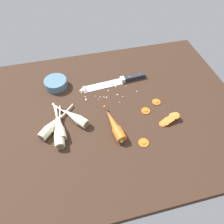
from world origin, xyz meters
The scene contains 14 objects.
ground_plane centered at (0.00, 0.00, -2.00)cm, with size 120.00×90.00×4.00cm, color #332116.
chefs_knife centered at (4.57, 17.33, 0.65)cm, with size 34.86×6.29×4.18cm.
whole_carrot centered at (-0.82, -9.95, 2.10)cm, with size 6.57×20.37×4.20cm.
parsnip_front centered at (-26.07, -3.58, 1.98)cm, with size 16.21×17.24×4.00cm.
parsnip_mid_left centered at (-23.25, -5.12, 1.98)cm, with size 4.97×18.76×4.00cm.
parsnip_mid_right centered at (-23.34, -4.29, 1.98)cm, with size 5.32×21.29×4.00cm.
parsnip_back centered at (-16.40, -1.29, 1.98)cm, with size 15.08×17.33×4.00cm.
parsnip_outer centered at (-23.75, -7.22, 1.98)cm, with size 4.02×22.62×4.00cm.
carrot_slice_stack centered at (22.87, -11.87, 1.24)cm, with size 9.59×4.87×3.52cm.
carrot_slice_stray_near centered at (8.77, -19.56, 0.36)cm, with size 4.19×4.19×0.70cm.
carrot_slice_stray_mid centered at (15.21, -3.91, 0.36)cm, with size 3.93×3.93×0.70cm.
carrot_slice_stray_far centered at (21.87, -0.28, 0.36)cm, with size 3.84×3.84×0.70cm.
prep_bowl centered at (-22.64, 22.12, 2.15)cm, with size 11.00×11.00×4.00cm.
mince_crumbs centered at (-0.89, 10.66, 0.36)cm, with size 27.09×11.25×0.85cm.
Camera 1 is at (-14.40, -60.52, 74.21)cm, focal length 34.35 mm.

